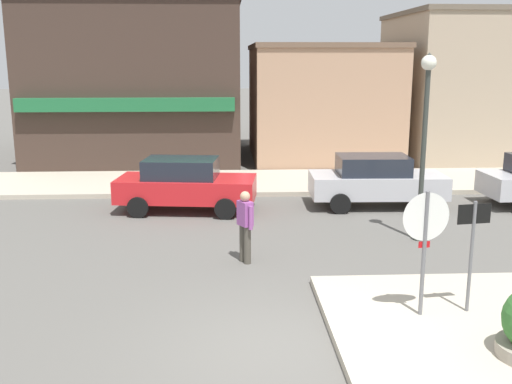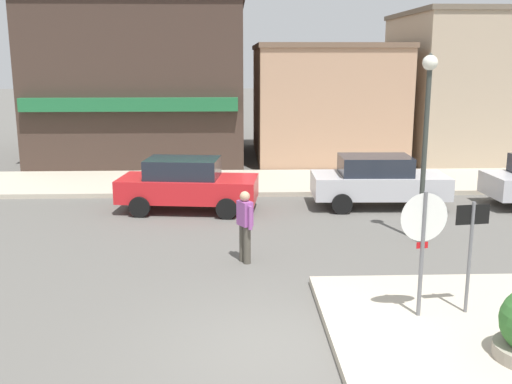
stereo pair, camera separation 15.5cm
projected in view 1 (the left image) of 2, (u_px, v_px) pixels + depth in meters
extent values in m
plane|color=#5B5954|center=(279.00, 350.00, 9.27)|extent=(160.00, 160.00, 0.00)
cube|color=#B7AD99|center=(248.00, 182.00, 21.36)|extent=(80.00, 4.00, 0.15)
cylinder|color=slate|center=(424.00, 259.00, 9.98)|extent=(0.07, 0.07, 2.30)
cylinder|color=red|center=(426.00, 217.00, 9.84)|extent=(0.75, 0.12, 0.76)
cylinder|color=white|center=(426.00, 217.00, 9.83)|extent=(0.81, 0.12, 0.82)
cube|color=red|center=(424.00, 245.00, 9.94)|extent=(0.20, 0.04, 0.11)
cylinder|color=slate|center=(471.00, 261.00, 10.14)|extent=(0.06, 0.06, 2.10)
cube|color=black|center=(474.00, 214.00, 9.97)|extent=(0.60, 0.10, 0.34)
cube|color=white|center=(474.00, 214.00, 9.98)|extent=(0.54, 0.08, 0.29)
cube|color=black|center=(474.00, 214.00, 9.98)|extent=(0.34, 0.05, 0.08)
cylinder|color=#333833|center=(423.00, 156.00, 14.41)|extent=(0.12, 0.12, 4.20)
cylinder|color=#333833|center=(418.00, 235.00, 14.84)|extent=(0.24, 0.24, 0.24)
sphere|color=white|center=(429.00, 63.00, 13.92)|extent=(0.36, 0.36, 0.36)
cone|color=#333833|center=(429.00, 56.00, 13.89)|extent=(0.32, 0.32, 0.18)
cube|color=red|center=(187.00, 189.00, 17.53)|extent=(4.17, 2.17, 0.66)
cube|color=#1E232D|center=(181.00, 168.00, 17.41)|extent=(2.23, 1.63, 0.56)
cylinder|color=black|center=(232.00, 195.00, 18.36)|extent=(0.62, 0.25, 0.60)
cylinder|color=black|center=(225.00, 209.00, 16.70)|extent=(0.62, 0.25, 0.60)
cylinder|color=black|center=(152.00, 194.00, 18.53)|extent=(0.62, 0.25, 0.60)
cylinder|color=black|center=(138.00, 207.00, 16.87)|extent=(0.62, 0.25, 0.60)
cube|color=#B7B7BC|center=(377.00, 185.00, 18.06)|extent=(4.05, 1.81, 0.66)
cube|color=#1E232D|center=(373.00, 165.00, 17.92)|extent=(2.12, 1.45, 0.56)
cylinder|color=black|center=(409.00, 190.00, 19.00)|extent=(0.60, 0.20, 0.60)
cylinder|color=black|center=(425.00, 203.00, 17.34)|extent=(0.60, 0.20, 0.60)
cylinder|color=black|center=(332.00, 191.00, 18.95)|extent=(0.60, 0.20, 0.60)
cylinder|color=black|center=(340.00, 204.00, 17.29)|extent=(0.60, 0.20, 0.60)
cylinder|color=black|center=(497.00, 191.00, 18.97)|extent=(0.61, 0.20, 0.60)
cylinder|color=#4C473D|center=(243.00, 243.00, 13.22)|extent=(0.16, 0.16, 0.85)
cylinder|color=#4C473D|center=(247.00, 245.00, 13.07)|extent=(0.16, 0.16, 0.85)
cube|color=#994C99|center=(245.00, 213.00, 12.99)|extent=(0.37, 0.42, 0.54)
sphere|color=tan|center=(245.00, 196.00, 12.91)|extent=(0.22, 0.22, 0.22)
cylinder|color=#994C99|center=(240.00, 213.00, 13.19)|extent=(0.12, 0.12, 0.52)
cylinder|color=#994C99|center=(251.00, 218.00, 12.81)|extent=(0.12, 0.12, 0.52)
cube|color=#3D2D26|center=(143.00, 82.00, 27.17)|extent=(8.58, 9.85, 6.69)
cube|color=#1E6638|center=(126.00, 105.00, 22.37)|extent=(8.15, 0.40, 0.50)
cube|color=black|center=(140.00, 2.00, 26.41)|extent=(8.84, 10.15, 0.24)
cube|color=tan|center=(319.00, 104.00, 26.80)|extent=(5.96, 7.75, 4.79)
cube|color=brown|center=(320.00, 47.00, 26.25)|extent=(6.08, 7.91, 0.20)
cube|color=tan|center=(486.00, 88.00, 26.64)|extent=(7.91, 7.14, 6.17)
cube|color=#685B4C|center=(492.00, 14.00, 25.94)|extent=(8.07, 7.28, 0.20)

